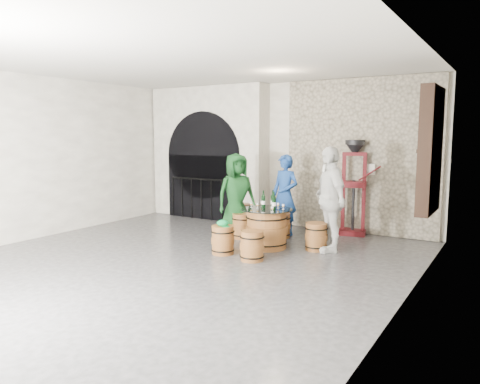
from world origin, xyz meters
The scene contains 30 objects.
ground centered at (0.00, 0.00, 0.00)m, with size 8.00×8.00×0.00m, color #2F2F31.
wall_back centered at (0.00, 4.00, 1.60)m, with size 8.00×8.00×0.00m, color silver.
wall_left centered at (-3.50, 0.00, 1.60)m, with size 8.00×8.00×0.00m, color silver.
wall_right centered at (3.50, 0.00, 1.60)m, with size 8.00×8.00×0.00m, color silver.
ceiling centered at (0.00, 0.00, 3.20)m, with size 8.00×8.00×0.00m, color beige.
stone_facing_panel centered at (1.80, 3.94, 1.60)m, with size 3.20×0.12×3.18m, color #9F957F.
arched_opening centered at (-1.90, 3.74, 1.58)m, with size 3.10×0.60×3.19m.
shuttered_window centered at (3.38, 2.40, 1.80)m, with size 0.23×1.10×2.00m.
barrel_table centered at (0.77, 1.80, 0.36)m, with size 0.93×0.93×0.72m.
barrel_stool_left centered at (-0.01, 2.23, 0.24)m, with size 0.41×0.41×0.49m.
barrel_stool_far centered at (0.62, 2.68, 0.24)m, with size 0.41×0.41×0.49m.
barrel_stool_right centered at (1.61, 2.11, 0.24)m, with size 0.41×0.41×0.49m.
barrel_stool_near_right centered at (0.97, 0.93, 0.24)m, with size 0.41×0.41×0.49m.
barrel_stool_near_left centered at (0.33, 1.02, 0.24)m, with size 0.41×0.41×0.49m.
green_cap centered at (0.34, 1.02, 0.54)m, with size 0.25×0.20×0.11m.
person_green centered at (-0.21, 2.33, 0.84)m, with size 0.82×0.53×1.68m, color #0F3816.
person_blue centered at (0.56, 2.97, 0.82)m, with size 0.60×0.39×1.65m, color navy.
person_white centered at (1.81, 2.19, 0.93)m, with size 1.09×0.45×1.85m, color white.
wine_bottle_left centered at (0.68, 1.84, 0.85)m, with size 0.08×0.08×0.32m.
wine_bottle_center centered at (0.92, 1.78, 0.85)m, with size 0.08×0.08×0.32m.
wine_bottle_right centered at (0.80, 1.98, 0.85)m, with size 0.08×0.08×0.32m.
tasting_glass_a centered at (0.61, 1.76, 0.77)m, with size 0.05×0.05×0.10m, color #C27B25, non-canonical shape.
tasting_glass_b centered at (1.06, 1.89, 0.77)m, with size 0.05×0.05×0.10m, color #C27B25, non-canonical shape.
tasting_glass_c centered at (0.56, 2.00, 0.77)m, with size 0.05×0.05×0.10m, color #C27B25, non-canonical shape.
tasting_glass_d centered at (0.92, 1.96, 0.77)m, with size 0.05×0.05×0.10m, color #C27B25, non-canonical shape.
tasting_glass_e centered at (1.01, 1.55, 0.77)m, with size 0.05×0.05×0.10m, color #C27B25, non-canonical shape.
tasting_glass_f centered at (0.46, 1.79, 0.77)m, with size 0.05×0.05×0.10m, color #C27B25, non-canonical shape.
side_barrel centered at (-0.44, 2.89, 0.28)m, with size 0.43×0.43×0.57m.
corking_press centered at (1.76, 3.70, 1.13)m, with size 0.83×0.53×1.94m.
control_box centered at (2.05, 3.86, 1.35)m, with size 0.18×0.10×0.22m, color silver.
Camera 1 is at (4.61, -5.34, 2.06)m, focal length 34.00 mm.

